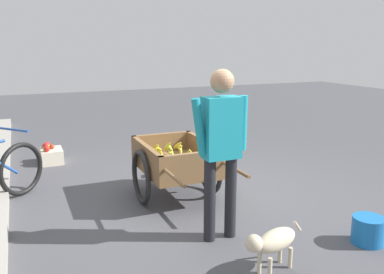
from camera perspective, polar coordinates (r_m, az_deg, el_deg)
ground_plane at (r=5.05m, az=1.42°, el=-8.30°), size 24.00×24.00×0.00m
fruit_cart at (r=4.88m, az=-2.17°, el=-3.65°), size 1.65×0.94×0.74m
vendor_person at (r=3.74m, az=4.08°, el=-0.48°), size 0.22×0.56×1.61m
dog at (r=3.46m, az=11.19°, el=-14.08°), size 0.30×0.65×0.40m
plastic_bucket at (r=4.23m, az=23.30°, el=-11.83°), size 0.30×0.30×0.26m
apple_crate at (r=6.77m, az=-18.99°, el=-2.36°), size 0.44×0.32×0.32m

